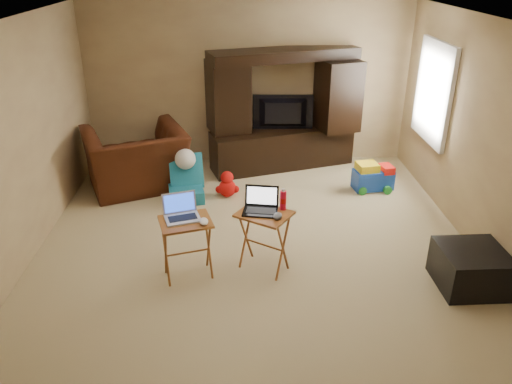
{
  "coord_description": "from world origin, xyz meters",
  "views": [
    {
      "loc": [
        -0.2,
        -4.96,
        3.08
      ],
      "look_at": [
        0.0,
        -0.2,
        0.8
      ],
      "focal_mm": 35.0,
      "sensor_mm": 36.0,
      "label": 1
    }
  ],
  "objects_px": {
    "push_toy": "(373,176)",
    "laptop_right": "(260,202)",
    "entertainment_center": "(283,110)",
    "recliner": "(136,159)",
    "ottoman": "(471,268)",
    "mouse_right": "(278,216)",
    "laptop_left": "(182,209)",
    "child_rocker": "(185,179)",
    "plush_toy": "(227,184)",
    "tray_table_right": "(264,241)",
    "water_bottle": "(283,200)",
    "tray_table_left": "(187,249)",
    "mouse_left": "(204,221)",
    "television": "(283,114)"
  },
  "relations": [
    {
      "from": "tray_table_right",
      "to": "laptop_left",
      "type": "relative_size",
      "value": 1.95
    },
    {
      "from": "mouse_left",
      "to": "mouse_right",
      "type": "distance_m",
      "value": 0.74
    },
    {
      "from": "child_rocker",
      "to": "ottoman",
      "type": "relative_size",
      "value": 0.96
    },
    {
      "from": "ottoman",
      "to": "mouse_right",
      "type": "xyz_separation_m",
      "value": [
        -1.95,
        0.28,
        0.49
      ]
    },
    {
      "from": "television",
      "to": "water_bottle",
      "type": "bearing_deg",
      "value": 86.83
    },
    {
      "from": "recliner",
      "to": "mouse_right",
      "type": "distance_m",
      "value": 2.93
    },
    {
      "from": "television",
      "to": "mouse_right",
      "type": "relative_size",
      "value": 6.81
    },
    {
      "from": "push_toy",
      "to": "laptop_left",
      "type": "bearing_deg",
      "value": -150.92
    },
    {
      "from": "mouse_left",
      "to": "laptop_left",
      "type": "bearing_deg",
      "value": 155.56
    },
    {
      "from": "tray_table_right",
      "to": "laptop_right",
      "type": "xyz_separation_m",
      "value": [
        -0.04,
        0.02,
        0.46
      ]
    },
    {
      "from": "entertainment_center",
      "to": "push_toy",
      "type": "xyz_separation_m",
      "value": [
        1.23,
        -0.95,
        -0.71
      ]
    },
    {
      "from": "entertainment_center",
      "to": "push_toy",
      "type": "distance_m",
      "value": 1.7
    },
    {
      "from": "laptop_right",
      "to": "entertainment_center",
      "type": "bearing_deg",
      "value": 90.05
    },
    {
      "from": "recliner",
      "to": "ottoman",
      "type": "bearing_deg",
      "value": 124.17
    },
    {
      "from": "ottoman",
      "to": "laptop_right",
      "type": "height_order",
      "value": "laptop_right"
    },
    {
      "from": "recliner",
      "to": "tray_table_left",
      "type": "height_order",
      "value": "recliner"
    },
    {
      "from": "push_toy",
      "to": "tray_table_right",
      "type": "distance_m",
      "value": 2.56
    },
    {
      "from": "laptop_left",
      "to": "water_bottle",
      "type": "height_order",
      "value": "laptop_left"
    },
    {
      "from": "laptop_right",
      "to": "tray_table_left",
      "type": "bearing_deg",
      "value": -160.66
    },
    {
      "from": "recliner",
      "to": "ottoman",
      "type": "distance_m",
      "value": 4.56
    },
    {
      "from": "plush_toy",
      "to": "push_toy",
      "type": "distance_m",
      "value": 2.09
    },
    {
      "from": "push_toy",
      "to": "child_rocker",
      "type": "bearing_deg",
      "value": 175.07
    },
    {
      "from": "child_rocker",
      "to": "plush_toy",
      "type": "bearing_deg",
      "value": -0.98
    },
    {
      "from": "mouse_right",
      "to": "tray_table_left",
      "type": "bearing_deg",
      "value": 179.26
    },
    {
      "from": "push_toy",
      "to": "water_bottle",
      "type": "distance_m",
      "value": 2.43
    },
    {
      "from": "recliner",
      "to": "water_bottle",
      "type": "bearing_deg",
      "value": 110.75
    },
    {
      "from": "child_rocker",
      "to": "laptop_left",
      "type": "relative_size",
      "value": 1.78
    },
    {
      "from": "ottoman",
      "to": "laptop_right",
      "type": "distance_m",
      "value": 2.23
    },
    {
      "from": "ottoman",
      "to": "mouse_right",
      "type": "relative_size",
      "value": 4.7
    },
    {
      "from": "plush_toy",
      "to": "tray_table_left",
      "type": "height_order",
      "value": "tray_table_left"
    },
    {
      "from": "ottoman",
      "to": "tray_table_right",
      "type": "distance_m",
      "value": 2.12
    },
    {
      "from": "tray_table_left",
      "to": "mouse_right",
      "type": "height_order",
      "value": "mouse_right"
    },
    {
      "from": "entertainment_center",
      "to": "water_bottle",
      "type": "relative_size",
      "value": 10.83
    },
    {
      "from": "television",
      "to": "ottoman",
      "type": "distance_m",
      "value": 3.68
    },
    {
      "from": "tray_table_left",
      "to": "recliner",
      "type": "bearing_deg",
      "value": 96.19
    },
    {
      "from": "entertainment_center",
      "to": "mouse_left",
      "type": "relative_size",
      "value": 16.7
    },
    {
      "from": "push_toy",
      "to": "mouse_left",
      "type": "distance_m",
      "value": 3.14
    },
    {
      "from": "television",
      "to": "recliner",
      "type": "bearing_deg",
      "value": 19.64
    },
    {
      "from": "tray_table_right",
      "to": "water_bottle",
      "type": "relative_size",
      "value": 3.25
    },
    {
      "from": "tray_table_left",
      "to": "laptop_left",
      "type": "relative_size",
      "value": 1.91
    },
    {
      "from": "plush_toy",
      "to": "push_toy",
      "type": "relative_size",
      "value": 0.67
    },
    {
      "from": "entertainment_center",
      "to": "tray_table_right",
      "type": "relative_size",
      "value": 3.33
    },
    {
      "from": "recliner",
      "to": "tray_table_right",
      "type": "distance_m",
      "value": 2.74
    },
    {
      "from": "ottoman",
      "to": "mouse_left",
      "type": "distance_m",
      "value": 2.74
    },
    {
      "from": "entertainment_center",
      "to": "laptop_right",
      "type": "height_order",
      "value": "entertainment_center"
    },
    {
      "from": "mouse_left",
      "to": "mouse_right",
      "type": "xyz_separation_m",
      "value": [
        0.74,
        0.06,
        0.01
      ]
    },
    {
      "from": "push_toy",
      "to": "laptop_right",
      "type": "distance_m",
      "value": 2.63
    },
    {
      "from": "ottoman",
      "to": "laptop_left",
      "type": "distance_m",
      "value": 2.98
    },
    {
      "from": "laptop_right",
      "to": "mouse_right",
      "type": "relative_size",
      "value": 2.58
    },
    {
      "from": "tray_table_right",
      "to": "mouse_right",
      "type": "distance_m",
      "value": 0.4
    }
  ]
}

